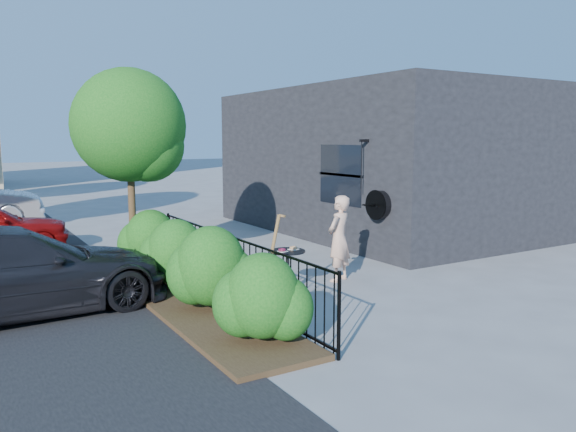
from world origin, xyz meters
TOP-DOWN VIEW (x-y plane):
  - ground at (0.00, 0.00)m, footprint 120.00×120.00m
  - shop_building at (5.50, 4.50)m, footprint 6.22×9.00m
  - fence at (-1.50, 0.00)m, footprint 0.05×6.05m
  - planting_bed at (-2.20, 0.00)m, footprint 1.30×6.00m
  - shrubs at (-2.10, 0.10)m, footprint 1.10×5.60m
  - patio_tree at (-2.24, 2.76)m, footprint 2.20×2.20m
  - cafe_table at (-0.52, -0.20)m, footprint 0.60×0.60m
  - woman at (0.77, 0.08)m, footprint 0.69×0.60m
  - shovel at (-1.26, -0.85)m, footprint 0.51×0.20m
  - car_darkgrey at (-4.67, 0.93)m, footprint 4.79×2.23m

SIDE VIEW (x-z plane):
  - ground at x=0.00m, z-range 0.00..0.00m
  - planting_bed at x=-2.20m, z-range 0.00..0.08m
  - cafe_table at x=-0.52m, z-range 0.12..0.93m
  - fence at x=-1.50m, z-range 0.01..1.11m
  - shovel at x=-1.26m, z-range -0.09..1.44m
  - car_darkgrey at x=-4.67m, z-range 0.00..1.36m
  - shrubs at x=-2.10m, z-range 0.08..1.32m
  - woman at x=0.77m, z-range 0.00..1.61m
  - shop_building at x=5.50m, z-range 0.00..4.00m
  - patio_tree at x=-2.24m, z-range 0.79..4.73m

